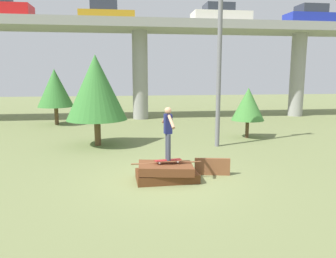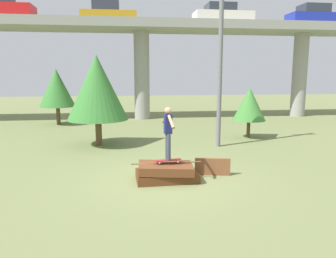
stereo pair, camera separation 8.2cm
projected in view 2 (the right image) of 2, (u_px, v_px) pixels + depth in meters
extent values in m
plane|color=olive|center=(167.00, 180.00, 10.16)|extent=(80.00, 80.00, 0.00)
cube|color=#5B3319|center=(167.00, 176.00, 10.14)|extent=(1.91, 1.14, 0.28)
cube|color=brown|center=(166.00, 168.00, 10.01)|extent=(1.71, 1.13, 0.32)
cylinder|color=brown|center=(167.00, 163.00, 10.07)|extent=(2.19, 0.04, 0.04)
cube|color=brown|center=(212.00, 167.00, 10.62)|extent=(1.14, 0.30, 0.56)
cube|color=maroon|center=(168.00, 160.00, 10.01)|extent=(0.85, 0.30, 0.01)
cylinder|color=silver|center=(176.00, 160.00, 10.17)|extent=(0.06, 0.04, 0.05)
cylinder|color=silver|center=(178.00, 162.00, 10.02)|extent=(0.06, 0.04, 0.05)
cylinder|color=silver|center=(158.00, 162.00, 10.03)|extent=(0.06, 0.04, 0.05)
cylinder|color=silver|center=(159.00, 163.00, 9.87)|extent=(0.06, 0.04, 0.05)
cylinder|color=#383D4C|center=(167.00, 146.00, 10.02)|extent=(0.12, 0.12, 0.82)
cylinder|color=#383D4C|center=(169.00, 147.00, 9.86)|extent=(0.12, 0.12, 0.82)
cube|color=#191E51|center=(168.00, 124.00, 9.83)|extent=(0.25, 0.24, 0.59)
sphere|color=#A37556|center=(168.00, 111.00, 9.76)|extent=(0.21, 0.21, 0.21)
cylinder|color=#A37556|center=(165.00, 119.00, 10.14)|extent=(0.16, 0.55, 0.36)
cylinder|color=#A37556|center=(171.00, 122.00, 9.47)|extent=(0.16, 0.55, 0.36)
cube|color=gray|center=(141.00, 26.00, 23.00)|extent=(44.00, 3.90, 0.60)
cylinder|color=gray|center=(142.00, 75.00, 23.58)|extent=(1.10, 1.10, 6.28)
cylinder|color=gray|center=(299.00, 75.00, 25.12)|extent=(1.10, 1.10, 6.28)
cube|color=#B28419|center=(109.00, 17.00, 23.02)|extent=(3.84, 1.67, 0.69)
cube|color=#2D333D|center=(106.00, 7.00, 22.88)|extent=(1.84, 1.53, 0.65)
cube|color=#1E2D9E|center=(315.00, 19.00, 24.63)|extent=(4.13, 1.68, 0.83)
cube|color=#2D333D|center=(313.00, 9.00, 24.48)|extent=(1.98, 1.55, 0.63)
cube|color=silver|center=(223.00, 18.00, 23.52)|extent=(4.14, 1.84, 0.74)
cube|color=#2D333D|center=(220.00, 8.00, 23.39)|extent=(1.99, 1.70, 0.56)
cylinder|color=slate|center=(220.00, 61.00, 14.28)|extent=(0.20, 0.20, 7.59)
cylinder|color=brown|center=(58.00, 116.00, 21.22)|extent=(0.25, 0.25, 1.17)
cone|color=#387A33|center=(57.00, 88.00, 20.92)|extent=(2.25, 2.25, 2.41)
cylinder|color=#4C3823|center=(248.00, 129.00, 16.76)|extent=(0.18, 0.18, 0.92)
cone|color=#428438|center=(249.00, 104.00, 16.55)|extent=(1.66, 1.66, 1.65)
cylinder|color=brown|center=(99.00, 132.00, 15.03)|extent=(0.29, 0.29, 1.20)
cone|color=#387A33|center=(97.00, 87.00, 14.69)|extent=(2.74, 2.74, 2.92)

